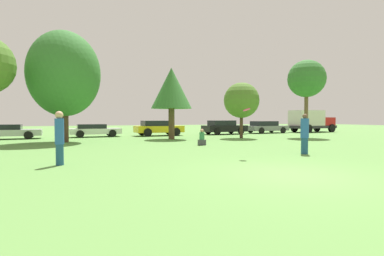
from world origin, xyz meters
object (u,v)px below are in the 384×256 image
(tree_3, at_px, (241,100))
(delivery_truck_red, at_px, (310,121))
(person_thrower, at_px, (59,137))
(tree_2, at_px, (171,89))
(parked_car_white, at_px, (95,130))
(tree_1, at_px, (64,74))
(person_catcher, at_px, (305,134))
(parked_car_yellow, at_px, (158,128))
(parked_car_grey, at_px, (266,127))
(frisbee, at_px, (247,110))
(tree_4, at_px, (307,79))
(bystander_sitting, at_px, (202,138))
(parked_car_black, at_px, (224,127))
(parked_car_silver, at_px, (6,131))

(tree_3, distance_m, delivery_truck_red, 14.03)
(person_thrower, relative_size, tree_2, 0.34)
(parked_car_white, bearing_deg, tree_1, -115.46)
(delivery_truck_red, bearing_deg, person_catcher, -137.34)
(person_thrower, height_order, tree_2, tree_2)
(parked_car_yellow, xyz_separation_m, parked_car_grey, (11.82, 0.43, -0.06))
(tree_2, distance_m, parked_car_grey, 13.45)
(frisbee, bearing_deg, parked_car_white, 107.24)
(tree_1, bearing_deg, frisbee, -56.98)
(frisbee, distance_m, tree_4, 14.60)
(tree_1, bearing_deg, bystander_sitting, -34.83)
(tree_2, bearing_deg, tree_1, -179.45)
(frisbee, bearing_deg, parked_car_black, 65.50)
(person_thrower, distance_m, tree_4, 20.14)
(tree_1, bearing_deg, parked_car_white, 67.89)
(person_catcher, relative_size, parked_car_silver, 0.37)
(tree_1, bearing_deg, tree_2, 0.55)
(person_catcher, xyz_separation_m, parked_car_yellow, (-2.48, 15.44, -0.15))
(parked_car_yellow, relative_size, parked_car_grey, 0.94)
(tree_1, xyz_separation_m, tree_4, (18.16, -1.81, 0.34))
(bystander_sitting, relative_size, delivery_truck_red, 0.16)
(parked_car_white, height_order, parked_car_grey, parked_car_grey)
(tree_2, height_order, delivery_truck_red, tree_2)
(tree_4, distance_m, parked_car_black, 8.73)
(tree_1, height_order, tree_3, tree_1)
(person_thrower, height_order, tree_3, tree_3)
(tree_4, xyz_separation_m, parked_car_silver, (-22.38, 6.40, -4.16))
(frisbee, relative_size, delivery_truck_red, 0.05)
(parked_car_black, distance_m, parked_car_grey, 5.28)
(bystander_sitting, height_order, tree_4, tree_4)
(tree_3, relative_size, parked_car_yellow, 1.01)
(person_catcher, bearing_deg, parked_car_silver, -44.07)
(person_catcher, relative_size, tree_4, 0.28)
(bystander_sitting, xyz_separation_m, tree_4, (10.71, 3.38, 4.36))
(parked_car_white, bearing_deg, parked_car_grey, -2.89)
(parked_car_grey, bearing_deg, parked_car_yellow, 178.75)
(tree_3, height_order, tree_4, tree_4)
(person_thrower, distance_m, parked_car_yellow, 16.59)
(tree_3, height_order, delivery_truck_red, tree_3)
(tree_4, relative_size, parked_car_white, 1.51)
(tree_3, bearing_deg, delivery_truck_red, 25.44)
(frisbee, xyz_separation_m, tree_1, (-6.98, 10.73, 2.53))
(parked_car_silver, relative_size, parked_car_black, 1.08)
(person_catcher, xyz_separation_m, tree_4, (8.21, 8.84, 3.87))
(parked_car_yellow, bearing_deg, tree_2, -95.93)
(parked_car_silver, height_order, parked_car_white, parked_car_silver)
(tree_4, height_order, delivery_truck_red, tree_4)
(person_catcher, height_order, delivery_truck_red, delivery_truck_red)
(parked_car_black, bearing_deg, parked_car_silver, 177.07)
(parked_car_white, bearing_deg, delivery_truck_red, -2.87)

